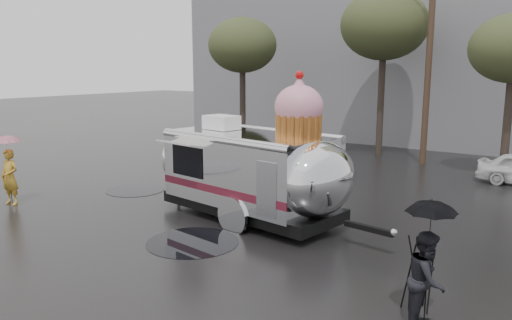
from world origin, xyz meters
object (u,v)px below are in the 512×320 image
Objects in this scene: airstream_trailer at (253,167)px; person_right at (427,280)px; tripod at (418,267)px; person_left at (10,177)px.

airstream_trailer is 6.95m from person_right.
airstream_trailer is at bearing 54.57° from person_right.
person_right reaches higher than tripod.
tripod is at bearing 22.77° from person_right.
person_left is 13.33m from person_right.
tripod is at bearing -9.09° from person_left.
airstream_trailer is at bearing 151.09° from tripod.
tripod is (5.69, -2.84, -0.73)m from airstream_trailer.
person_right is 0.67m from tripod.
tripod is (-0.32, 0.59, -0.04)m from person_right.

